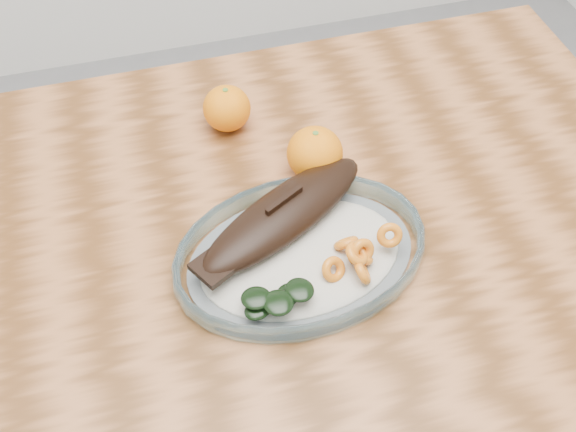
{
  "coord_description": "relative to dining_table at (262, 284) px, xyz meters",
  "views": [
    {
      "loc": [
        -0.12,
        -0.58,
        1.48
      ],
      "look_at": [
        0.04,
        0.01,
        0.77
      ],
      "focal_mm": 45.0,
      "sensor_mm": 36.0,
      "label": 1
    }
  ],
  "objects": [
    {
      "name": "dining_table",
      "position": [
        0.0,
        0.0,
        0.0
      ],
      "size": [
        1.2,
        0.8,
        0.75
      ],
      "color": "#573114",
      "rests_on": "ground"
    },
    {
      "name": "plated_meal",
      "position": [
        0.04,
        -0.04,
        0.12
      ],
      "size": [
        0.64,
        0.64,
        0.08
      ],
      "rotation": [
        0.0,
        0.0,
        0.11
      ],
      "color": "white",
      "rests_on": "dining_table"
    },
    {
      "name": "orange_left",
      "position": [
        0.01,
        0.23,
        0.13
      ],
      "size": [
        0.07,
        0.07,
        0.07
      ],
      "primitive_type": "sphere",
      "color": "#ED6104",
      "rests_on": "dining_table"
    },
    {
      "name": "orange_right",
      "position": [
        0.1,
        0.1,
        0.14
      ],
      "size": [
        0.08,
        0.08,
        0.08
      ],
      "primitive_type": "sphere",
      "color": "#ED6104",
      "rests_on": "dining_table"
    }
  ]
}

